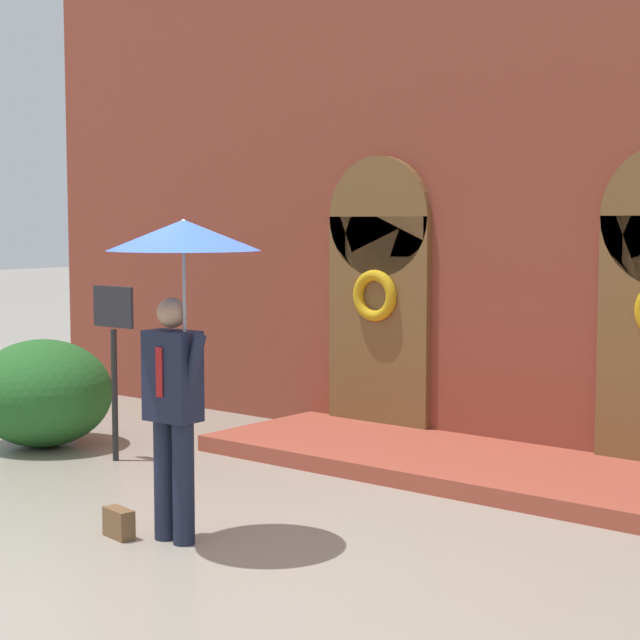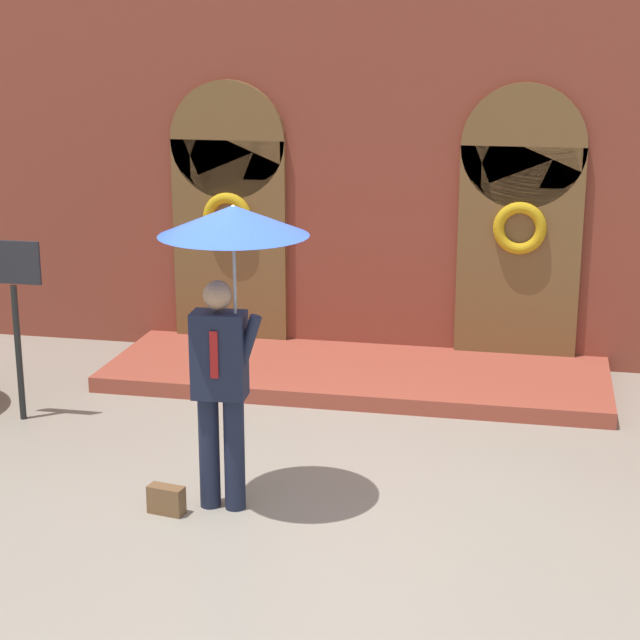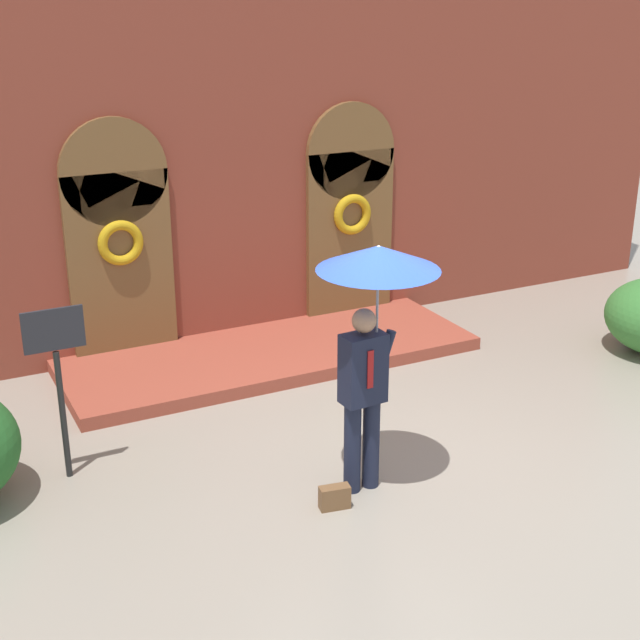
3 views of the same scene
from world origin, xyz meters
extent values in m
plane|color=gray|center=(0.00, 0.00, 0.00)|extent=(80.00, 80.00, 0.00)
cube|color=brown|center=(0.00, 4.20, 2.80)|extent=(14.00, 0.50, 5.60)
cube|color=brown|center=(-1.60, 3.91, 1.20)|extent=(1.30, 0.08, 2.40)
cylinder|color=brown|center=(-1.60, 3.91, 2.40)|extent=(1.30, 0.08, 1.30)
torus|color=#C69314|center=(-1.60, 3.84, 1.55)|extent=(0.56, 0.12, 0.56)
cube|color=#98402E|center=(0.00, 3.05, 0.08)|extent=(5.20, 1.80, 0.16)
cylinder|color=#191E33|center=(-0.58, -0.15, 0.45)|extent=(0.16, 0.16, 0.90)
cylinder|color=#191E33|center=(-0.38, -0.15, 0.45)|extent=(0.16, 0.16, 0.90)
cube|color=#191E33|center=(-0.48, -0.15, 1.23)|extent=(0.41, 0.26, 0.66)
cube|color=#A51919|center=(-0.48, -0.28, 1.27)|extent=(0.06, 0.01, 0.36)
sphere|color=#A87A5B|center=(-0.48, -0.15, 1.69)|extent=(0.22, 0.22, 0.22)
cylinder|color=#191E33|center=(-0.26, -0.15, 1.33)|extent=(0.22, 0.09, 0.46)
cylinder|color=gray|center=(-0.35, -0.15, 1.65)|extent=(0.02, 0.02, 0.98)
cone|color=#284CB7|center=(-0.35, -0.15, 2.25)|extent=(1.10, 1.10, 0.22)
cone|color=white|center=(-0.35, -0.15, 2.27)|extent=(0.61, 0.61, 0.20)
cube|color=brown|center=(-0.87, -0.35, 0.11)|extent=(0.30, 0.17, 0.22)
cylinder|color=black|center=(-2.90, 1.32, 0.65)|extent=(0.06, 0.06, 1.30)
cube|color=#232328|center=(-2.90, 1.32, 1.52)|extent=(0.56, 0.03, 0.40)
ellipsoid|color=#235B23|center=(-4.03, 1.30, 0.56)|extent=(1.46, 1.43, 1.12)
camera|label=1|loc=(5.21, -5.42, 2.35)|focal=60.00mm
camera|label=2|loc=(1.81, -7.44, 3.58)|focal=60.00mm
camera|label=3|loc=(-4.15, -6.54, 4.44)|focal=50.00mm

